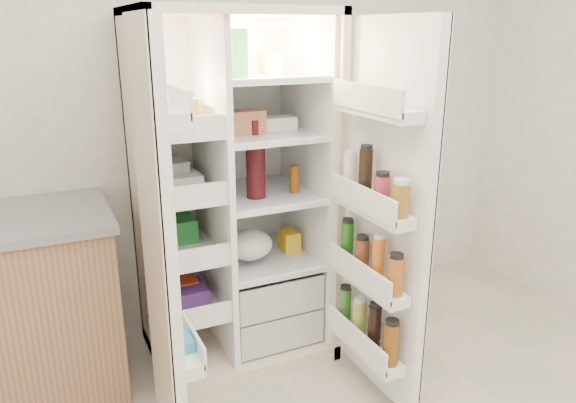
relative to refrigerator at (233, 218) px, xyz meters
name	(u,v)px	position (x,y,z in m)	size (l,w,h in m)	color
wall_back	(219,95)	(0.06, 0.35, 0.60)	(4.00, 0.02, 2.70)	white
refrigerator	(233,218)	(0.00, 0.00, 0.00)	(0.92, 0.70, 1.80)	beige
freezer_door	(160,248)	(-0.51, -0.60, 0.15)	(0.15, 0.40, 1.72)	white
fridge_door	(384,225)	(0.47, -0.69, 0.12)	(0.17, 0.58, 1.72)	white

